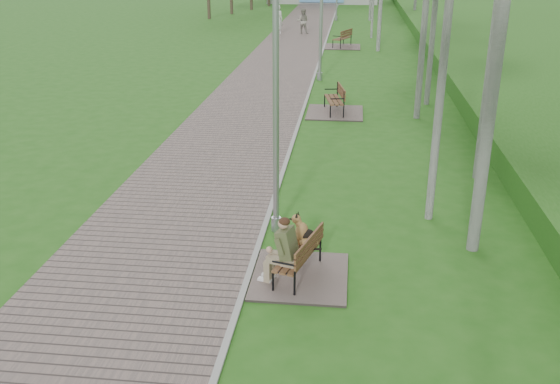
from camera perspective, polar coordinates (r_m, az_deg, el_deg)
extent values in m
plane|color=#245D17|center=(11.30, -1.96, -4.96)|extent=(120.00, 120.00, 0.00)
cube|color=#665853|center=(32.05, 0.67, 12.66)|extent=(3.50, 67.00, 0.04)
cube|color=#999993|center=(31.91, 3.87, 12.58)|extent=(0.10, 67.00, 0.05)
cube|color=#665853|center=(10.29, 1.85, -7.70)|extent=(1.54, 1.71, 0.04)
cube|color=brown|center=(10.11, 1.59, -5.88)|extent=(0.72, 1.34, 0.03)
cube|color=brown|center=(9.95, 2.71, -4.90)|extent=(0.38, 1.25, 0.28)
cube|color=#665853|center=(20.31, 5.04, 7.24)|extent=(1.78, 1.98, 0.04)
cube|color=brown|center=(20.21, 4.93, 8.41)|extent=(0.70, 1.54, 0.04)
cube|color=brown|center=(20.18, 5.64, 9.15)|extent=(0.30, 1.47, 0.33)
cube|color=#665853|center=(33.97, 5.75, 13.07)|extent=(1.85, 2.06, 0.04)
cube|color=brown|center=(33.91, 5.69, 13.81)|extent=(0.99, 1.60, 0.04)
cube|color=brown|center=(33.78, 6.10, 14.24)|extent=(0.60, 1.45, 0.34)
cylinder|color=#94969B|center=(11.81, -0.35, -2.94)|extent=(0.19, 0.19, 0.28)
cylinder|color=#94969B|center=(11.08, -0.37, 7.38)|extent=(0.11, 0.11, 4.65)
cylinder|color=#94969B|center=(25.36, 3.65, 10.51)|extent=(0.21, 0.21, 0.31)
cylinder|color=#94969B|center=(25.00, 3.79, 16.00)|extent=(0.12, 0.12, 5.20)
cylinder|color=#94969B|center=(46.25, 5.16, 15.53)|extent=(0.20, 0.20, 0.30)
imported|color=white|center=(38.64, -0.23, 15.48)|extent=(0.73, 0.60, 1.74)
imported|color=gray|center=(38.85, 2.10, 15.34)|extent=(0.76, 0.60, 1.52)
cylinder|color=silver|center=(11.75, 15.10, 15.28)|extent=(0.19, 0.19, 7.79)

